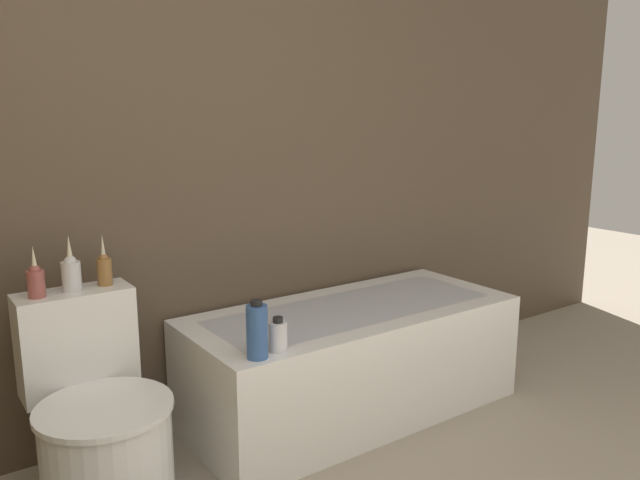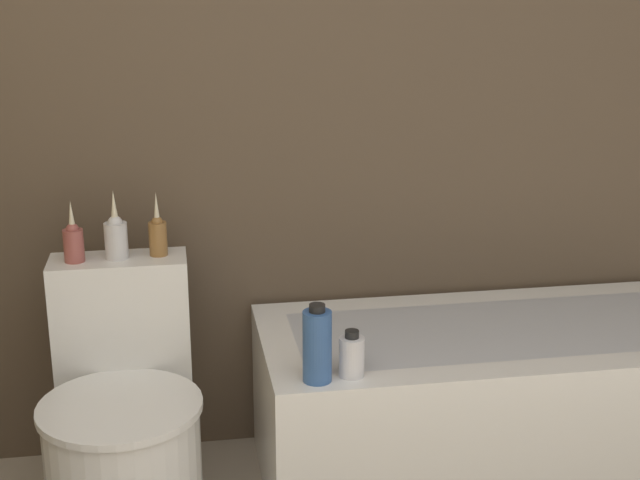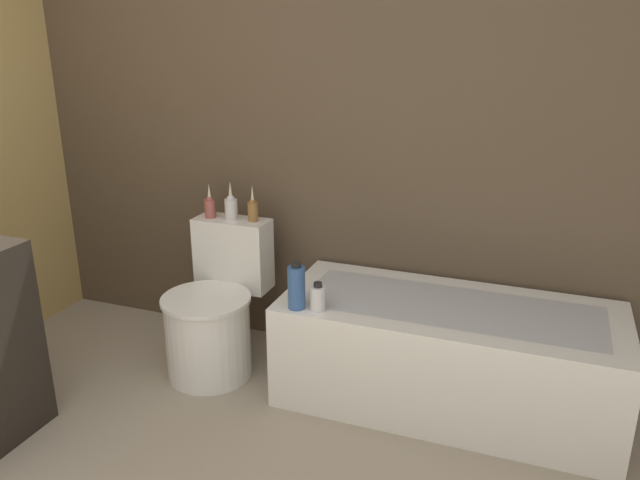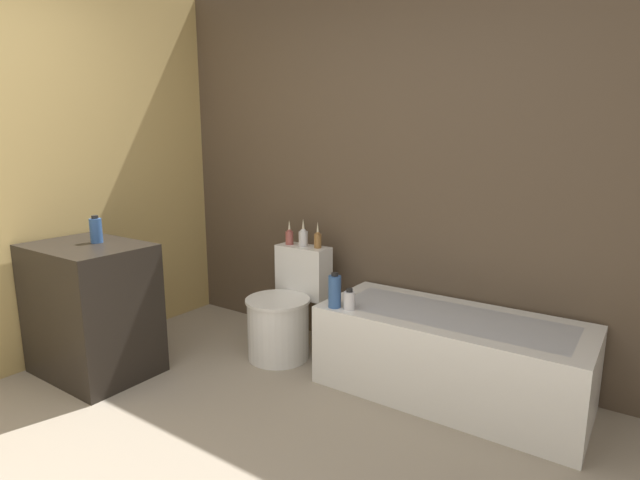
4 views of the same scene
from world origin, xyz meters
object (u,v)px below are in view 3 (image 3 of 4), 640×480
at_px(bathtub, 447,354).
at_px(vase_silver, 231,206).
at_px(toilet, 215,315).
at_px(vase_bronze, 253,209).
at_px(shampoo_bottle_tall, 296,287).
at_px(vase_gold, 210,206).
at_px(shampoo_bottle_short, 318,298).

height_order(bathtub, vase_silver, vase_silver).
relative_size(bathtub, vase_silver, 7.53).
distance_m(toilet, vase_silver, 0.55).
height_order(bathtub, vase_bronze, vase_bronze).
bearing_deg(shampoo_bottle_tall, vase_gold, 149.33).
distance_m(vase_bronze, shampoo_bottle_short, 0.67).
height_order(vase_gold, shampoo_bottle_short, vase_gold).
bearing_deg(shampoo_bottle_short, vase_silver, 148.73).
xyz_separation_m(vase_gold, shampoo_bottle_short, (0.73, -0.36, -0.25)).
bearing_deg(shampoo_bottle_short, bathtub, 24.33).
distance_m(vase_silver, vase_bronze, 0.12).
height_order(vase_bronze, shampoo_bottle_tall, vase_bronze).
xyz_separation_m(bathtub, toilet, (-1.15, -0.09, 0.05)).
height_order(toilet, vase_gold, vase_gold).
height_order(bathtub, toilet, toilet).
relative_size(vase_gold, shampoo_bottle_tall, 0.84).
height_order(vase_bronze, shampoo_bottle_short, vase_bronze).
relative_size(bathtub, shampoo_bottle_tall, 7.05).
bearing_deg(vase_gold, bathtub, -5.36).
xyz_separation_m(vase_gold, vase_bronze, (0.23, 0.02, 0.00)).
xyz_separation_m(toilet, shampoo_bottle_tall, (0.52, -0.16, 0.30)).
bearing_deg(vase_silver, shampoo_bottle_short, -31.27).
bearing_deg(shampoo_bottle_tall, bathtub, 22.13).
bearing_deg(bathtub, vase_silver, 173.63).
height_order(toilet, vase_bronze, vase_bronze).
bearing_deg(vase_gold, vase_silver, 4.63).
distance_m(bathtub, shampoo_bottle_short, 0.66).
distance_m(toilet, shampoo_bottle_tall, 0.62).
height_order(toilet, shampoo_bottle_tall, toilet).
distance_m(bathtub, shampoo_bottle_tall, 0.77).
relative_size(toilet, shampoo_bottle_tall, 3.44).
bearing_deg(vase_silver, vase_bronze, 5.47).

